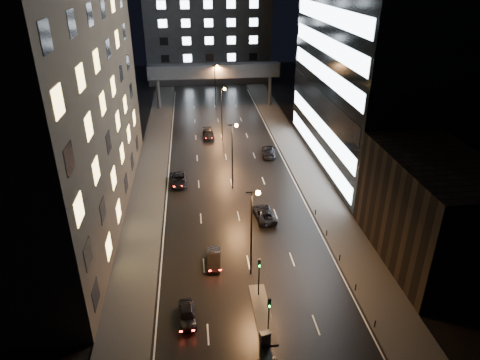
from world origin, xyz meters
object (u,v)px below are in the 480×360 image
Objects in this scene: car_away_b at (214,259)px; car_toward_b at (269,151)px; utility_cabinet at (265,338)px; car_away_c at (178,180)px; car_away_d at (208,134)px; car_away_a at (187,314)px; car_toward_a at (264,214)px.

car_toward_b is at bearing 73.93° from car_away_b.
car_toward_b reaches higher than utility_cabinet.
car_away_d is at bearing 67.69° from car_away_c.
car_away_a is 0.71× the size of car_toward_b.
car_away_c is 1.01× the size of car_away_d.
car_away_a is 0.74× the size of car_toward_a.
car_toward_a is at bearing 68.20° from utility_cabinet.
car_toward_b is at bearing 24.94° from car_away_c.
car_away_d reaches higher than car_away_c.
utility_cabinet is at bearing 87.49° from car_toward_b.
car_away_b is 11.34m from car_toward_a.
car_away_d reaches higher than car_toward_a.
utility_cabinet is at bearing -67.60° from car_away_b.
car_away_b is 0.82× the size of car_away_d.
car_away_d is at bearing -35.89° from car_toward_b.
car_toward_b is at bearing 64.30° from car_away_a.
car_toward_a is 21.21m from car_toward_b.
car_away_b is at bearing -84.44° from car_away_c.
car_toward_b reaches higher than car_away_c.
car_away_b is 12.47m from utility_cabinet.
car_away_d reaches higher than utility_cabinet.
car_away_d is at bearing 80.19° from utility_cabinet.
car_toward_a is (11.34, -11.29, 0.02)m from car_away_c.
car_toward_b reaches higher than car_away_b.
car_away_b is 20.57m from car_away_c.
car_toward_a is 21.01m from utility_cabinet.
car_away_a is 0.77× the size of car_away_d.
car_away_c is at bearing 91.40° from utility_cabinet.
car_toward_a is (10.10, 17.03, 0.06)m from car_away_a.
car_away_b is at bearing 65.03° from car_away_a.
utility_cabinet reaches higher than car_away_a.
car_away_c is at bearing 39.20° from car_toward_b.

